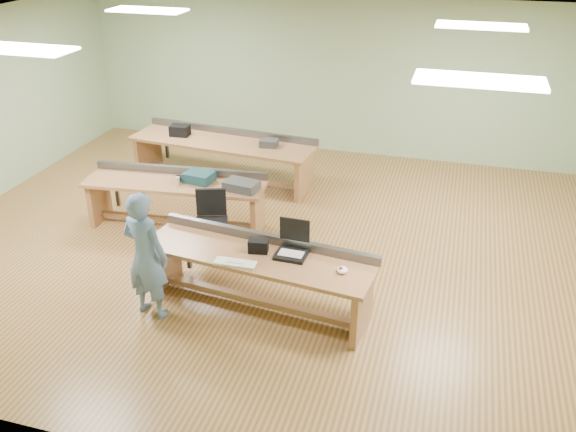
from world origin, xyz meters
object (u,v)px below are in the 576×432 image
at_px(workbench_mid, 176,193).
at_px(laptop_base, 291,255).
at_px(parts_bin_grey, 242,186).
at_px(mug, 179,179).
at_px(person, 146,255).
at_px(workbench_back, 223,150).
at_px(camera_bag, 258,246).
at_px(drinks_can, 178,181).
at_px(parts_bin_teal, 199,177).
at_px(workbench_front, 258,268).
at_px(task_chair, 212,232).

relative_size(workbench_mid, laptop_base, 7.65).
bearing_deg(parts_bin_grey, mug, 178.96).
bearing_deg(person, workbench_back, -69.50).
distance_m(workbench_back, camera_bag, 3.93).
xyz_separation_m(parts_bin_grey, drinks_can, (-0.96, -0.10, -0.00)).
relative_size(camera_bag, parts_bin_grey, 0.48).
relative_size(parts_bin_grey, drinks_can, 3.80).
bearing_deg(workbench_back, person, -75.73).
bearing_deg(parts_bin_teal, laptop_base, -41.98).
relative_size(workbench_mid, parts_bin_grey, 5.76).
height_order(workbench_front, parts_bin_grey, parts_bin_grey).
relative_size(laptop_base, parts_bin_grey, 0.75).
xyz_separation_m(person, parts_bin_teal, (-0.31, 2.25, 0.02)).
xyz_separation_m(workbench_front, mug, (-1.81, 1.68, 0.24)).
relative_size(mug, drinks_can, 0.87).
relative_size(workbench_back, person, 2.09).
xyz_separation_m(workbench_front, workbench_mid, (-1.87, 1.68, -0.00)).
distance_m(camera_bag, task_chair, 1.51).
height_order(laptop_base, drinks_can, drinks_can).
relative_size(camera_bag, drinks_can, 1.82).
xyz_separation_m(parts_bin_teal, parts_bin_grey, (0.71, -0.10, -0.01)).
height_order(parts_bin_grey, drinks_can, parts_bin_grey).
distance_m(laptop_base, mug, 2.75).
bearing_deg(drinks_can, task_chair, -35.24).
relative_size(workbench_front, drinks_can, 22.79).
height_order(person, parts_bin_grey, person).
distance_m(workbench_front, camera_bag, 0.28).
distance_m(workbench_mid, drinks_can, 0.31).
distance_m(parts_bin_teal, parts_bin_grey, 0.72).
height_order(workbench_front, parts_bin_teal, parts_bin_teal).
xyz_separation_m(workbench_front, parts_bin_teal, (-1.52, 1.76, 0.27)).
xyz_separation_m(camera_bag, task_chair, (-1.03, 0.99, -0.49)).
xyz_separation_m(workbench_mid, laptop_base, (2.27, -1.64, 0.22)).
height_order(workbench_back, mug, workbench_back).
distance_m(camera_bag, parts_bin_teal, 2.29).
bearing_deg(workbench_mid, camera_bag, -47.12).
height_order(parts_bin_teal, drinks_can, parts_bin_teal).
bearing_deg(laptop_base, person, -160.30).
xyz_separation_m(workbench_back, parts_bin_teal, (0.32, -1.75, 0.26)).
height_order(task_chair, mug, task_chair).
relative_size(workbench_front, workbench_back, 0.86).
bearing_deg(mug, workbench_mid, 174.10).
bearing_deg(workbench_front, laptop_base, 12.62).
bearing_deg(task_chair, parts_bin_grey, 50.47).
height_order(parts_bin_teal, parts_bin_grey, parts_bin_teal).
relative_size(workbench_mid, drinks_can, 21.89).
relative_size(workbench_mid, person, 1.73).
xyz_separation_m(task_chair, mug, (-0.77, 0.64, 0.45)).
distance_m(parts_bin_teal, mug, 0.31).
relative_size(workbench_front, parts_bin_grey, 5.99).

